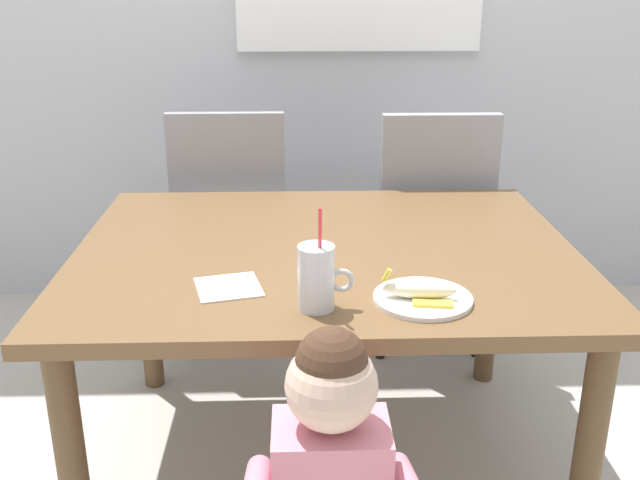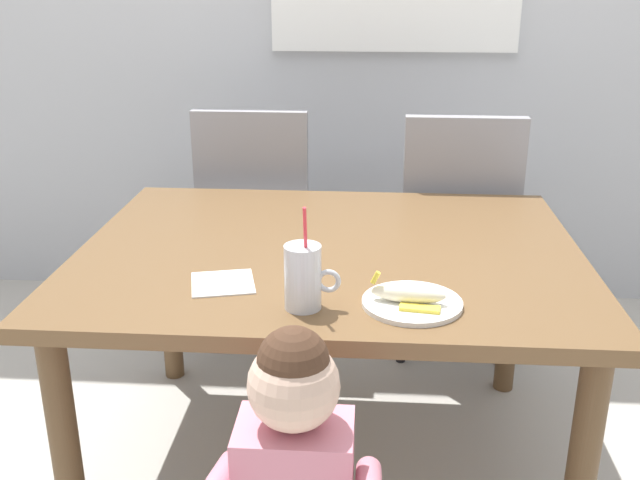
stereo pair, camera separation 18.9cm
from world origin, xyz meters
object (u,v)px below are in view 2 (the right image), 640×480
(dining_chair_right, at_px, (456,222))
(paper_napkin, at_px, (223,283))
(dining_table, at_px, (330,275))
(toddler_standing, at_px, (295,477))
(milk_cup, at_px, (303,281))
(dining_chair_left, at_px, (257,212))
(snack_plate, at_px, (412,303))
(peeled_banana, at_px, (409,294))

(dining_chair_right, relative_size, paper_napkin, 6.40)
(dining_chair_right, distance_m, paper_napkin, 1.22)
(paper_napkin, bearing_deg, dining_table, 47.92)
(dining_chair_right, bearing_deg, toddler_standing, 73.07)
(paper_napkin, bearing_deg, milk_cup, -29.39)
(dining_chair_left, distance_m, snack_plate, 1.28)
(dining_chair_left, bearing_deg, milk_cup, 104.03)
(dining_table, xyz_separation_m, snack_plate, (0.21, -0.36, 0.09))
(dining_chair_left, distance_m, toddler_standing, 1.57)
(milk_cup, distance_m, paper_napkin, 0.25)
(toddler_standing, distance_m, paper_napkin, 0.56)
(dining_chair_left, distance_m, peeled_banana, 1.29)
(dining_chair_right, height_order, toddler_standing, dining_chair_right)
(dining_chair_right, bearing_deg, dining_table, 59.49)
(dining_chair_left, xyz_separation_m, toddler_standing, (0.31, -1.54, -0.02))
(dining_chair_left, relative_size, paper_napkin, 6.40)
(dining_chair_right, height_order, snack_plate, dining_chair_right)
(dining_table, height_order, peeled_banana, peeled_banana)
(milk_cup, height_order, paper_napkin, milk_cup)
(milk_cup, xyz_separation_m, snack_plate, (0.25, 0.03, -0.06))
(peeled_banana, bearing_deg, dining_table, 118.66)
(toddler_standing, bearing_deg, milk_cup, 92.52)
(snack_plate, distance_m, paper_napkin, 0.46)
(toddler_standing, distance_m, peeled_banana, 0.49)
(toddler_standing, xyz_separation_m, paper_napkin, (-0.23, 0.48, 0.18))
(toddler_standing, relative_size, milk_cup, 3.35)
(dining_chair_left, xyz_separation_m, milk_cup, (0.29, -1.18, 0.23))
(milk_cup, bearing_deg, peeled_banana, 4.83)
(dining_chair_right, xyz_separation_m, toddler_standing, (-0.45, -1.48, -0.02))
(snack_plate, xyz_separation_m, peeled_banana, (-0.01, -0.01, 0.03))
(dining_chair_left, bearing_deg, dining_chair_right, 175.76)
(toddler_standing, bearing_deg, peeled_banana, 59.69)
(milk_cup, bearing_deg, snack_plate, 6.86)
(dining_chair_right, bearing_deg, snack_plate, 78.58)
(peeled_banana, bearing_deg, milk_cup, -175.17)
(dining_chair_left, height_order, paper_napkin, dining_chair_left)
(snack_plate, bearing_deg, peeled_banana, -131.68)
(dining_table, height_order, dining_chair_left, dining_chair_left)
(dining_table, relative_size, toddler_standing, 1.64)
(dining_chair_left, distance_m, milk_cup, 1.24)
(peeled_banana, bearing_deg, toddler_standing, -120.31)
(peeled_banana, bearing_deg, paper_napkin, 167.63)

